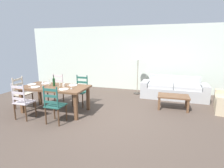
# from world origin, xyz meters

# --- Properties ---
(ground_plane) EXTENTS (9.60, 9.60, 0.02)m
(ground_plane) POSITION_xyz_m (0.00, 0.00, -0.01)
(ground_plane) COLOR #4C3E35
(wall_far) EXTENTS (9.60, 0.16, 2.70)m
(wall_far) POSITION_xyz_m (0.00, 3.30, 1.35)
(wall_far) COLOR silver
(wall_far) RESTS_ON ground_plane
(dining_table) EXTENTS (1.90, 0.96, 0.75)m
(dining_table) POSITION_xyz_m (-1.59, -0.02, 0.66)
(dining_table) COLOR brown
(dining_table) RESTS_ON ground_plane
(dining_chair_near_left) EXTENTS (0.43, 0.41, 0.96)m
(dining_chair_near_left) POSITION_xyz_m (-2.07, -0.73, 0.48)
(dining_chair_near_left) COLOR silver
(dining_chair_near_left) RESTS_ON ground_plane
(dining_chair_near_right) EXTENTS (0.43, 0.41, 0.96)m
(dining_chair_near_right) POSITION_xyz_m (-1.13, -0.73, 0.48)
(dining_chair_near_right) COLOR #23594F
(dining_chair_near_right) RESTS_ON ground_plane
(dining_chair_far_left) EXTENTS (0.44, 0.42, 0.96)m
(dining_chair_far_left) POSITION_xyz_m (-2.07, 0.74, 0.48)
(dining_chair_far_left) COLOR beige
(dining_chair_far_left) RESTS_ON ground_plane
(dining_chair_far_right) EXTENTS (0.43, 0.41, 0.96)m
(dining_chair_far_right) POSITION_xyz_m (-1.15, 0.71, 0.48)
(dining_chair_far_right) COLOR #215748
(dining_chair_far_right) RESTS_ON ground_plane
(dining_chair_head_west) EXTENTS (0.41, 0.43, 0.96)m
(dining_chair_head_west) POSITION_xyz_m (-2.76, -0.04, 0.48)
(dining_chair_head_west) COLOR beige
(dining_chair_head_west) RESTS_ON ground_plane
(dinner_plate_near_left) EXTENTS (0.24, 0.24, 0.02)m
(dinner_plate_near_left) POSITION_xyz_m (-2.04, -0.27, 0.76)
(dinner_plate_near_left) COLOR white
(dinner_plate_near_left) RESTS_ON dining_table
(fork_near_left) EXTENTS (0.02, 0.17, 0.01)m
(fork_near_left) POSITION_xyz_m (-2.19, -0.27, 0.75)
(fork_near_left) COLOR silver
(fork_near_left) RESTS_ON dining_table
(dinner_plate_near_right) EXTENTS (0.24, 0.24, 0.02)m
(dinner_plate_near_right) POSITION_xyz_m (-1.14, -0.27, 0.76)
(dinner_plate_near_right) COLOR white
(dinner_plate_near_right) RESTS_ON dining_table
(fork_near_right) EXTENTS (0.03, 0.17, 0.01)m
(fork_near_right) POSITION_xyz_m (-1.29, -0.27, 0.75)
(fork_near_right) COLOR silver
(fork_near_right) RESTS_ON dining_table
(dinner_plate_far_left) EXTENTS (0.24, 0.24, 0.02)m
(dinner_plate_far_left) POSITION_xyz_m (-2.04, 0.23, 0.76)
(dinner_plate_far_left) COLOR white
(dinner_plate_far_left) RESTS_ON dining_table
(fork_far_left) EXTENTS (0.03, 0.17, 0.01)m
(fork_far_left) POSITION_xyz_m (-2.19, 0.23, 0.75)
(fork_far_left) COLOR silver
(fork_far_left) RESTS_ON dining_table
(dinner_plate_far_right) EXTENTS (0.24, 0.24, 0.02)m
(dinner_plate_far_right) POSITION_xyz_m (-1.14, 0.23, 0.76)
(dinner_plate_far_right) COLOR white
(dinner_plate_far_right) RESTS_ON dining_table
(fork_far_right) EXTENTS (0.02, 0.17, 0.01)m
(fork_far_right) POSITION_xyz_m (-1.29, 0.23, 0.75)
(fork_far_right) COLOR silver
(fork_far_right) RESTS_ON dining_table
(dinner_plate_head_west) EXTENTS (0.24, 0.24, 0.02)m
(dinner_plate_head_west) POSITION_xyz_m (-2.37, -0.02, 0.76)
(dinner_plate_head_west) COLOR white
(dinner_plate_head_west) RESTS_ON dining_table
(fork_head_west) EXTENTS (0.03, 0.17, 0.01)m
(fork_head_west) POSITION_xyz_m (-2.52, -0.02, 0.75)
(fork_head_west) COLOR silver
(fork_head_west) RESTS_ON dining_table
(wine_bottle) EXTENTS (0.07, 0.07, 0.32)m
(wine_bottle) POSITION_xyz_m (-1.63, 0.02, 0.87)
(wine_bottle) COLOR #143819
(wine_bottle) RESTS_ON dining_table
(wine_glass_near_left) EXTENTS (0.06, 0.06, 0.16)m
(wine_glass_near_left) POSITION_xyz_m (-1.89, -0.14, 0.86)
(wine_glass_near_left) COLOR white
(wine_glass_near_left) RESTS_ON dining_table
(wine_glass_near_right) EXTENTS (0.06, 0.06, 0.16)m
(wine_glass_near_right) POSITION_xyz_m (-0.99, -0.14, 0.86)
(wine_glass_near_right) COLOR white
(wine_glass_near_right) RESTS_ON dining_table
(coffee_cup_primary) EXTENTS (0.07, 0.07, 0.09)m
(coffee_cup_primary) POSITION_xyz_m (-1.32, 0.02, 0.80)
(coffee_cup_primary) COLOR beige
(coffee_cup_primary) RESTS_ON dining_table
(candle_tall) EXTENTS (0.05, 0.05, 0.22)m
(candle_tall) POSITION_xyz_m (-1.77, 0.00, 0.81)
(candle_tall) COLOR #998C66
(candle_tall) RESTS_ON dining_table
(candle_short) EXTENTS (0.05, 0.05, 0.14)m
(candle_short) POSITION_xyz_m (-1.39, -0.06, 0.79)
(candle_short) COLOR #998C66
(candle_short) RESTS_ON dining_table
(couch) EXTENTS (2.31, 0.88, 0.80)m
(couch) POSITION_xyz_m (1.74, 2.40, 0.29)
(couch) COLOR #A9A9A9
(couch) RESTS_ON ground_plane
(coffee_table) EXTENTS (0.90, 0.56, 0.42)m
(coffee_table) POSITION_xyz_m (1.69, 1.18, 0.36)
(coffee_table) COLOR brown
(coffee_table) RESTS_ON ground_plane
(standing_lamp) EXTENTS (0.40, 0.40, 1.64)m
(standing_lamp) POSITION_xyz_m (0.39, 2.58, 1.41)
(standing_lamp) COLOR #332D28
(standing_lamp) RESTS_ON ground_plane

